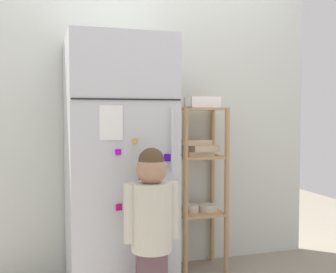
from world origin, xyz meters
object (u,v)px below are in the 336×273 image
object	(u,v)px
fruit_bin	(202,103)
refrigerator	(118,165)
pantry_shelf_unit	(200,173)
child_standing	(151,217)

from	to	relation	value
fruit_bin	refrigerator	bearing A→B (deg)	-166.16
pantry_shelf_unit	fruit_bin	xyz separation A→B (m)	(0.01, -0.01, 0.51)
refrigerator	pantry_shelf_unit	size ratio (longest dim) A/B	1.37
refrigerator	pantry_shelf_unit	xyz separation A→B (m)	(0.62, 0.16, -0.10)
refrigerator	child_standing	xyz separation A→B (m)	(0.09, -0.48, -0.23)
refrigerator	pantry_shelf_unit	bearing A→B (deg)	14.60
child_standing	refrigerator	bearing A→B (deg)	100.77
child_standing	pantry_shelf_unit	distance (m)	0.84
child_standing	pantry_shelf_unit	bearing A→B (deg)	50.33
refrigerator	child_standing	size ratio (longest dim) A/B	1.70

